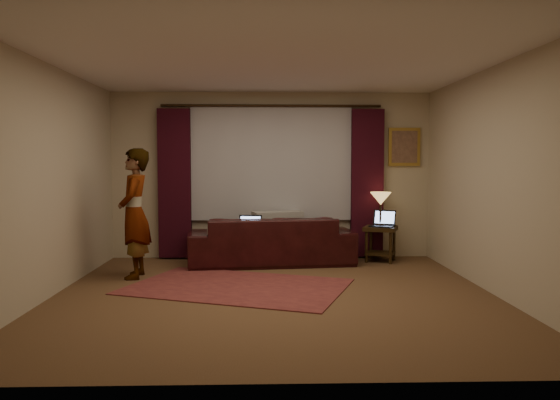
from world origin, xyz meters
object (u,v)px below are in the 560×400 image
object	(u,v)px
tiffany_lamp	(381,209)
laptop_sofa	(249,225)
end_table	(380,244)
sofa	(271,231)
laptop_table	(382,219)
person	(134,213)

from	to	relation	value
tiffany_lamp	laptop_sofa	bearing A→B (deg)	-168.42
laptop_sofa	end_table	distance (m)	2.05
laptop_sofa	sofa	bearing A→B (deg)	42.35
end_table	sofa	bearing A→B (deg)	-175.16
sofa	laptop_table	bearing A→B (deg)	176.27
end_table	tiffany_lamp	world-z (taller)	tiffany_lamp
laptop_sofa	tiffany_lamp	bearing A→B (deg)	19.92
laptop_table	person	size ratio (longest dim) A/B	0.22
tiffany_lamp	person	distance (m)	3.64
laptop_sofa	laptop_table	xyz separation A→B (m)	(1.99, 0.29, 0.05)
tiffany_lamp	sofa	bearing A→B (deg)	-173.39
laptop_table	person	xyz separation A→B (m)	(-3.46, -1.01, 0.18)
sofa	tiffany_lamp	xyz separation A→B (m)	(1.68, 0.19, 0.31)
end_table	laptop_table	distance (m)	0.40
tiffany_lamp	person	world-z (taller)	person
sofa	laptop_table	size ratio (longest dim) A/B	6.47
laptop_sofa	tiffany_lamp	size ratio (longest dim) A/B	0.70
end_table	laptop_sofa	bearing A→B (deg)	-169.86
sofa	laptop_table	world-z (taller)	sofa
laptop_sofa	person	xyz separation A→B (m)	(-1.46, -0.72, 0.23)
laptop_sofa	laptop_table	bearing A→B (deg)	16.56
tiffany_lamp	laptop_table	world-z (taller)	tiffany_lamp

